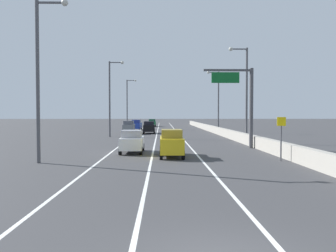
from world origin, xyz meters
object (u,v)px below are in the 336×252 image
object	(u,v)px
car_yellow_0	(171,143)
car_blue_3	(136,125)
car_green_2	(152,123)
lamp_post_left_near	(41,70)
car_gray_1	(129,127)
lamp_post_right_third	(217,98)
lamp_post_left_mid	(111,94)
lamp_post_right_second	(244,88)
car_white_5	(132,141)
lamp_post_left_far	(128,101)
speed_advisory_sign	(281,135)
overhead_sign_gantry	(244,98)
car_black_4	(149,127)

from	to	relation	value
car_yellow_0	car_blue_3	size ratio (longest dim) A/B	0.92
car_green_2	lamp_post_left_near	bearing A→B (deg)	-94.77
lamp_post_left_near	car_gray_1	distance (m)	33.94
lamp_post_left_near	lamp_post_right_third	bearing A→B (deg)	65.12
lamp_post_left_mid	car_yellow_0	bearing A→B (deg)	-71.43
lamp_post_right_second	car_white_5	xyz separation A→B (m)	(-11.66, -9.95, -5.12)
lamp_post_right_third	car_green_2	world-z (taller)	lamp_post_right_third
lamp_post_right_third	car_yellow_0	size ratio (longest dim) A/B	2.40
lamp_post_right_second	car_gray_1	distance (m)	23.34
lamp_post_right_second	car_yellow_0	bearing A→B (deg)	-123.83
car_yellow_0	car_green_2	size ratio (longest dim) A/B	0.95
lamp_post_left_far	car_gray_1	distance (m)	19.71
lamp_post_left_far	speed_advisory_sign	bearing A→B (deg)	-73.61
overhead_sign_gantry	car_green_2	distance (m)	57.15
car_yellow_0	lamp_post_left_mid	bearing A→B (deg)	108.57
overhead_sign_gantry	car_blue_3	bearing A→B (deg)	108.99
speed_advisory_sign	car_blue_3	distance (m)	47.60
car_green_2	car_white_5	xyz separation A→B (m)	(-0.13, -59.98, -0.03)
lamp_post_right_second	speed_advisory_sign	bearing A→B (deg)	-94.12
speed_advisory_sign	lamp_post_left_near	world-z (taller)	lamp_post_left_near
lamp_post_right_second	car_white_5	world-z (taller)	lamp_post_right_second
car_green_2	car_yellow_0	bearing A→B (deg)	-87.22
lamp_post_left_near	lamp_post_left_far	distance (m)	52.44
car_yellow_0	car_green_2	distance (m)	62.77
lamp_post_right_second	car_white_5	bearing A→B (deg)	-139.52
lamp_post_right_second	car_gray_1	size ratio (longest dim) A/B	2.25
car_blue_3	car_black_4	xyz separation A→B (m)	(2.89, -11.44, -0.03)
lamp_post_right_second	car_black_4	world-z (taller)	lamp_post_right_second
speed_advisory_sign	car_blue_3	size ratio (longest dim) A/B	0.63
lamp_post_left_near	car_green_2	world-z (taller)	lamp_post_left_near
car_yellow_0	car_green_2	xyz separation A→B (m)	(-3.05, 62.69, -0.06)
car_green_2	car_blue_3	world-z (taller)	car_blue_3
car_black_4	overhead_sign_gantry	bearing A→B (deg)	-68.92
car_gray_1	lamp_post_right_third	bearing A→B (deg)	15.85
speed_advisory_sign	car_yellow_0	bearing A→B (deg)	160.97
lamp_post_left_near	lamp_post_right_second	bearing A→B (deg)	42.93
lamp_post_left_mid	car_blue_3	xyz separation A→B (m)	(2.07, 20.19, -5.03)
lamp_post_left_near	car_green_2	size ratio (longest dim) A/B	2.28
lamp_post_right_second	lamp_post_right_third	world-z (taller)	same
lamp_post_right_third	lamp_post_left_far	xyz separation A→B (m)	(-16.78, 14.74, 0.00)
car_yellow_0	car_white_5	world-z (taller)	car_yellow_0
lamp_post_left_far	car_gray_1	xyz separation A→B (m)	(1.87, -18.97, -5.01)
lamp_post_right_second	lamp_post_left_near	distance (m)	23.27
overhead_sign_gantry	lamp_post_left_far	distance (m)	45.21
speed_advisory_sign	lamp_post_right_third	size ratio (longest dim) A/B	0.28
lamp_post_left_near	car_green_2	xyz separation A→B (m)	(5.50, 65.88, -5.10)
car_white_5	overhead_sign_gantry	bearing A→B (deg)	20.79
speed_advisory_sign	car_green_2	distance (m)	66.08
lamp_post_right_second	car_green_2	world-z (taller)	lamp_post_right_second
lamp_post_right_third	car_white_5	bearing A→B (deg)	-110.84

